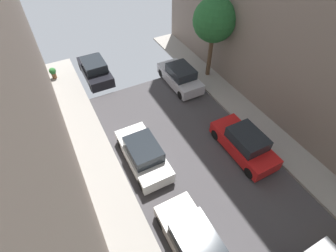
% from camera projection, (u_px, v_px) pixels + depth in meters
% --- Properties ---
extents(parked_car_left_3, '(1.78, 4.20, 1.57)m').
position_uv_depth(parked_car_left_3, '(194.00, 243.00, 10.59)').
color(parked_car_left_3, gray).
rests_on(parked_car_left_3, ground).
extents(parked_car_left_4, '(1.78, 4.20, 1.57)m').
position_uv_depth(parked_car_left_4, '(143.00, 154.00, 13.86)').
color(parked_car_left_4, white).
rests_on(parked_car_left_4, ground).
extents(parked_car_left_5, '(1.78, 4.20, 1.57)m').
position_uv_depth(parked_car_left_5, '(95.00, 70.00, 19.56)').
color(parked_car_left_5, black).
rests_on(parked_car_left_5, ground).
extents(parked_car_right_3, '(1.78, 4.20, 1.57)m').
position_uv_depth(parked_car_right_3, '(244.00, 143.00, 14.39)').
color(parked_car_right_3, red).
rests_on(parked_car_right_3, ground).
extents(parked_car_right_4, '(1.78, 4.20, 1.57)m').
position_uv_depth(parked_car_right_4, '(180.00, 77.00, 18.95)').
color(parked_car_right_4, silver).
rests_on(parked_car_right_4, ground).
extents(street_tree_1, '(2.97, 2.97, 5.80)m').
position_uv_depth(street_tree_1, '(214.00, 21.00, 17.11)').
color(street_tree_1, brown).
rests_on(street_tree_1, sidewalk_right).
extents(potted_plant_2, '(0.51, 0.51, 0.87)m').
position_uv_depth(potted_plant_2, '(53.00, 72.00, 19.46)').
color(potted_plant_2, brown).
rests_on(potted_plant_2, sidewalk_left).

